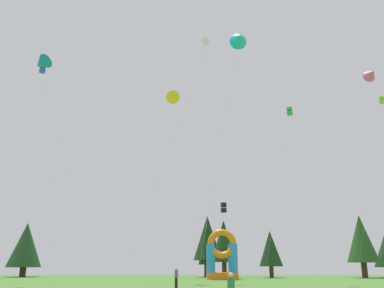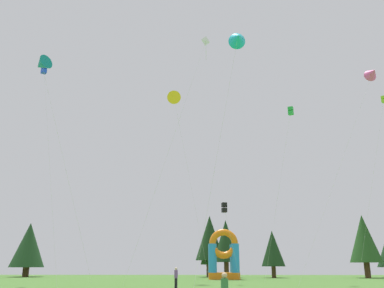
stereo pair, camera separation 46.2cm
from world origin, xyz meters
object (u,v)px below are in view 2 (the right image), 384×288
object	(u,v)px
kite_cyan_delta	(238,38)
kite_black_box	(224,208)
kite_teal_delta	(42,65)
kite_pink_delta	(372,73)
kite_yellow_delta	(174,98)
inflatable_blue_arch	(224,259)
kite_green_box	(291,112)
kite_white_diamond	(204,47)
kite_blue_box	(44,70)
kite_lime_box	(384,100)
person_far_side	(176,276)

from	to	relation	value
kite_cyan_delta	kite_black_box	bearing A→B (deg)	91.66
kite_black_box	kite_teal_delta	world-z (taller)	kite_teal_delta
kite_pink_delta	kite_yellow_delta	xyz separation A→B (m)	(-23.59, 9.53, 1.04)
inflatable_blue_arch	kite_black_box	bearing A→B (deg)	-91.86
kite_green_box	inflatable_blue_arch	distance (m)	23.31
kite_white_diamond	kite_green_box	bearing A→B (deg)	39.65
kite_black_box	kite_blue_box	world-z (taller)	kite_blue_box
kite_lime_box	kite_teal_delta	size ratio (longest dim) A/B	1.05
kite_yellow_delta	person_far_side	xyz separation A→B (m)	(1.52, -15.53, -23.24)
kite_pink_delta	kite_yellow_delta	bearing A→B (deg)	158.00
kite_black_box	kite_blue_box	size ratio (longest dim) A/B	0.32
kite_pink_delta	kite_yellow_delta	size ratio (longest dim) A/B	0.95
kite_cyan_delta	kite_blue_box	distance (m)	30.89
kite_black_box	kite_pink_delta	xyz separation A→B (m)	(17.25, -2.90, 15.06)
kite_teal_delta	kite_yellow_delta	size ratio (longest dim) A/B	0.89
kite_black_box	kite_yellow_delta	distance (m)	18.53
kite_white_diamond	kite_pink_delta	size ratio (longest dim) A/B	1.08
inflatable_blue_arch	person_far_side	bearing A→B (deg)	-102.55
kite_cyan_delta	person_far_side	world-z (taller)	kite_cyan_delta
inflatable_blue_arch	kite_cyan_delta	bearing A→B (deg)	-89.97
kite_black_box	inflatable_blue_arch	world-z (taller)	kite_black_box
kite_black_box	kite_lime_box	size ratio (longest dim) A/B	0.37
kite_cyan_delta	kite_yellow_delta	world-z (taller)	kite_yellow_delta
kite_blue_box	kite_yellow_delta	size ratio (longest dim) A/B	1.07
kite_teal_delta	kite_blue_box	world-z (taller)	kite_blue_box
kite_lime_box	kite_cyan_delta	world-z (taller)	kite_lime_box
kite_lime_box	kite_yellow_delta	xyz separation A→B (m)	(-28.22, 1.37, 1.18)
kite_white_diamond	inflatable_blue_arch	size ratio (longest dim) A/B	3.74
kite_lime_box	kite_yellow_delta	distance (m)	28.28
kite_white_diamond	kite_teal_delta	world-z (taller)	kite_white_diamond
kite_teal_delta	kite_blue_box	size ratio (longest dim) A/B	0.84
kite_green_box	kite_blue_box	bearing A→B (deg)	-178.32
kite_black_box	kite_cyan_delta	xyz separation A→B (m)	(0.50, -17.24, 11.39)
kite_teal_delta	kite_lime_box	bearing A→B (deg)	19.09
kite_teal_delta	kite_cyan_delta	bearing A→B (deg)	-23.40
person_far_side	inflatable_blue_arch	bearing A→B (deg)	117.29
kite_yellow_delta	kite_blue_box	bearing A→B (deg)	-163.20
kite_white_diamond	kite_pink_delta	bearing A→B (deg)	10.54
kite_green_box	kite_blue_box	size ratio (longest dim) A/B	0.78
kite_teal_delta	kite_yellow_delta	distance (m)	20.08
kite_yellow_delta	inflatable_blue_arch	bearing A→B (deg)	50.62
kite_lime_box	kite_teal_delta	distance (m)	43.16
kite_green_box	inflatable_blue_arch	bearing A→B (deg)	123.74
kite_yellow_delta	kite_black_box	bearing A→B (deg)	-46.31
kite_white_diamond	kite_cyan_delta	size ratio (longest dim) A/B	1.28
kite_lime_box	inflatable_blue_arch	size ratio (longest dim) A/B	3.41
kite_black_box	person_far_side	size ratio (longest dim) A/B	4.91
kite_lime_box	kite_cyan_delta	distance (m)	31.24
kite_pink_delta	kite_cyan_delta	bearing A→B (deg)	-139.43
kite_white_diamond	person_far_side	distance (m)	24.15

